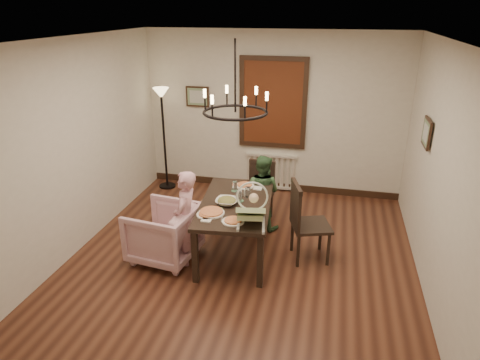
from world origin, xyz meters
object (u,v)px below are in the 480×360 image
at_px(baby_bouncer, 251,210).
at_px(floor_lamp, 164,140).
at_px(elderly_woman, 186,226).
at_px(chair_right, 311,221).
at_px(chair_far, 258,193).
at_px(drinking_glass, 239,197).
at_px(armchair, 164,233).
at_px(seated_man, 262,198).
at_px(dining_table, 236,208).

height_order(baby_bouncer, floor_lamp, floor_lamp).
height_order(elderly_woman, floor_lamp, floor_lamp).
xyz_separation_m(chair_right, floor_lamp, (-2.77, 1.86, 0.35)).
distance_m(chair_far, drinking_glass, 1.06).
bearing_deg(elderly_woman, chair_far, 152.51).
distance_m(armchair, drinking_glass, 1.10).
distance_m(elderly_woman, drinking_glass, 0.77).
distance_m(baby_bouncer, floor_lamp, 3.24).
bearing_deg(seated_man, drinking_glass, 92.63).
xyz_separation_m(chair_right, seated_man, (-0.78, 0.72, -0.07)).
bearing_deg(seated_man, chair_far, -50.36).
height_order(elderly_woman, seated_man, elderly_woman).
height_order(seated_man, drinking_glass, seated_man).
height_order(armchair, floor_lamp, floor_lamp).
height_order(chair_right, drinking_glass, chair_right).
xyz_separation_m(drinking_glass, floor_lamp, (-1.83, 1.94, 0.07)).
relative_size(chair_right, drinking_glass, 6.96).
distance_m(armchair, baby_bouncer, 1.34).
xyz_separation_m(dining_table, seated_man, (0.21, 0.80, -0.19)).
relative_size(chair_far, drinking_glass, 6.00).
relative_size(chair_far, chair_right, 0.86).
height_order(chair_far, armchair, chair_far).
xyz_separation_m(dining_table, elderly_woman, (-0.57, -0.37, -0.14)).
bearing_deg(chair_far, drinking_glass, -87.86).
bearing_deg(floor_lamp, armchair, -68.69).
distance_m(dining_table, chair_far, 1.02).
xyz_separation_m(dining_table, baby_bouncer, (0.32, -0.53, 0.26)).
bearing_deg(seated_man, elderly_woman, 70.77).
relative_size(chair_far, armchair, 1.14).
bearing_deg(elderly_woman, baby_bouncer, 78.88).
bearing_deg(baby_bouncer, armchair, 162.32).
distance_m(armchair, seated_man, 1.60).
bearing_deg(dining_table, elderly_woman, -152.92).
bearing_deg(floor_lamp, drinking_glass, -46.69).
xyz_separation_m(baby_bouncer, floor_lamp, (-2.10, 2.46, -0.03)).
distance_m(chair_far, floor_lamp, 2.16).
height_order(dining_table, chair_far, chair_far).
xyz_separation_m(baby_bouncer, drinking_glass, (-0.27, 0.53, -0.10)).
distance_m(drinking_glass, floor_lamp, 2.66).
bearing_deg(armchair, dining_table, 119.32).
xyz_separation_m(chair_right, drinking_glass, (-0.95, -0.08, 0.29)).
height_order(dining_table, chair_right, chair_right).
distance_m(baby_bouncer, drinking_glass, 0.60).
distance_m(dining_table, chair_right, 1.00).
bearing_deg(drinking_glass, seated_man, 78.27).
bearing_deg(seated_man, dining_table, 89.80).
bearing_deg(armchair, baby_bouncer, 89.46).
height_order(dining_table, seated_man, seated_man).
bearing_deg(drinking_glass, armchair, -159.16).
bearing_deg(dining_table, chair_far, 77.58).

